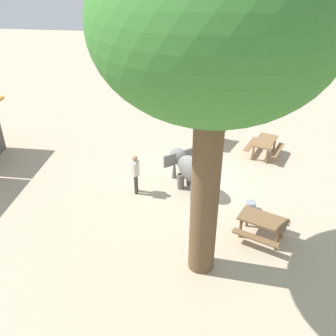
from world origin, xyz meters
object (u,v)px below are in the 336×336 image
at_px(elephant, 189,168).
at_px(picnic_table_near, 265,144).
at_px(picnic_table_far, 262,223).
at_px(feed_bucket, 251,206).
at_px(shade_tree_main, 215,27).
at_px(wooden_bench, 218,136).
at_px(person_handler, 135,171).

height_order(elephant, picnic_table_near, elephant).
xyz_separation_m(picnic_table_near, picnic_table_far, (-5.70, 0.59, 0.00)).
bearing_deg(feed_bucket, elephant, 66.11).
distance_m(elephant, shade_tree_main, 7.15).
distance_m(wooden_bench, feed_bucket, 5.20).
distance_m(shade_tree_main, wooden_bench, 10.23).
bearing_deg(wooden_bench, elephant, -173.16).
bearing_deg(person_handler, picnic_table_far, -32.55).
bearing_deg(person_handler, elephant, 5.29).
relative_size(person_handler, wooden_bench, 1.12).
distance_m(picnic_table_far, feed_bucket, 1.57).
bearing_deg(picnic_table_near, elephant, 156.04).
relative_size(wooden_bench, feed_bucket, 4.02).
bearing_deg(person_handler, wooden_bench, 47.23).
bearing_deg(picnic_table_far, picnic_table_near, -72.70).
bearing_deg(shade_tree_main, feed_bucket, -29.01).
xyz_separation_m(elephant, feed_bucket, (-1.04, -2.36, -0.79)).
bearing_deg(feed_bucket, wooden_bench, 14.38).
bearing_deg(picnic_table_near, feed_bucket, -169.84).
distance_m(person_handler, shade_tree_main, 7.36).
height_order(elephant, feed_bucket, elephant).
relative_size(person_handler, picnic_table_far, 0.83).
xyz_separation_m(wooden_bench, picnic_table_far, (-6.52, -1.52, 0.12)).
distance_m(shade_tree_main, picnic_table_far, 6.67).
distance_m(elephant, feed_bucket, 2.70).
distance_m(elephant, picnic_table_near, 4.50).
xyz_separation_m(elephant, person_handler, (-0.48, 1.99, -0.00)).
distance_m(person_handler, picnic_table_near, 6.34).
bearing_deg(feed_bucket, shade_tree_main, 150.99).
bearing_deg(wooden_bench, picnic_table_far, -145.02).
distance_m(person_handler, wooden_bench, 5.44).
xyz_separation_m(shade_tree_main, picnic_table_far, (1.49, -1.89, -6.22)).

